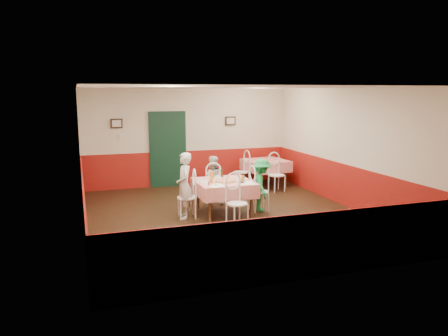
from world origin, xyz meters
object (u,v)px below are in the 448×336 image
object	(u,v)px
chair_second_b	(277,175)
glass_a	(211,182)
chair_right	(259,192)
diner_left	(184,186)
chair_far	(213,187)
wallet	(241,182)
main_table	(224,198)
glass_c	(212,175)
glass_b	(243,179)
pizza	(226,181)
diner_right	(261,185)
diner_far	(212,180)
chair_near	(237,204)
chair_second_a	(241,172)
second_table	(266,173)
beer_bottle	(222,173)
chair_left	(187,197)

from	to	relation	value
chair_second_b	glass_a	distance (m)	3.17
chair_right	diner_left	world-z (taller)	diner_left
chair_far	wallet	world-z (taller)	chair_far
main_table	glass_c	world-z (taller)	glass_c
glass_b	pizza	bearing A→B (deg)	156.84
chair_far	diner_right	world-z (taller)	diner_right
glass_b	diner_left	distance (m)	1.28
chair_second_b	diner_left	world-z (taller)	diner_left
chair_right	diner_far	world-z (taller)	diner_far
pizza	glass_c	world-z (taller)	glass_c
pizza	chair_near	bearing A→B (deg)	-90.80
main_table	diner_left	size ratio (longest dim) A/B	0.85
wallet	glass_b	bearing A→B (deg)	51.57
chair_second_a	diner_far	bearing A→B (deg)	-47.79
chair_second_b	diner_left	bearing A→B (deg)	-157.29
chair_near	diner_left	size ratio (longest dim) A/B	0.63
second_table	glass_c	bearing A→B (deg)	-137.66
second_table	wallet	xyz separation A→B (m)	(-1.81, -2.75, 0.40)
glass_b	chair_right	bearing A→B (deg)	24.52
chair_second_b	pizza	distance (m)	2.75
chair_second_b	glass_c	size ratio (longest dim) A/B	5.83
main_table	chair_second_b	xyz separation A→B (m)	(2.09, 1.68, 0.08)
beer_bottle	diner_far	size ratio (longest dim) A/B	0.19
chair_far	chair_near	size ratio (longest dim) A/B	1.00
chair_near	wallet	size ratio (longest dim) A/B	8.18
chair_far	wallet	xyz separation A→B (m)	(0.28, -1.17, 0.32)
chair_second_a	glass_a	xyz separation A→B (m)	(-1.72, -2.70, 0.37)
chair_second_b	beer_bottle	distance (m)	2.43
second_table	chair_second_a	size ratio (longest dim) A/B	1.24
chair_right	diner_far	xyz separation A→B (m)	(-0.85, 0.90, 0.15)
chair_right	diner_left	size ratio (longest dim) A/B	0.63
chair_far	pizza	size ratio (longest dim) A/B	2.12
glass_a	glass_b	size ratio (longest dim) A/B	0.90
diner_far	beer_bottle	bearing A→B (deg)	106.87
second_table	main_table	bearing A→B (deg)	-130.70
chair_near	chair_second_a	distance (m)	3.55
chair_near	diner_right	size ratio (longest dim) A/B	0.75
second_table	pizza	distance (m)	3.29
chair_near	wallet	bearing A→B (deg)	50.56
glass_b	wallet	size ratio (longest dim) A/B	1.26
glass_b	chair_far	bearing A→B (deg)	108.22
glass_a	diner_left	size ratio (longest dim) A/B	0.09
main_table	chair_far	xyz separation A→B (m)	(0.00, 0.85, 0.08)
beer_bottle	wallet	world-z (taller)	beer_bottle
second_table	chair_left	world-z (taller)	chair_left
pizza	glass_b	bearing A→B (deg)	-23.16
chair_far	glass_a	world-z (taller)	chair_far
second_table	chair_right	size ratio (longest dim) A/B	1.24
second_table	chair_left	xyz separation A→B (m)	(-2.94, -2.43, 0.08)
chair_right	diner_right	bearing A→B (deg)	-88.55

